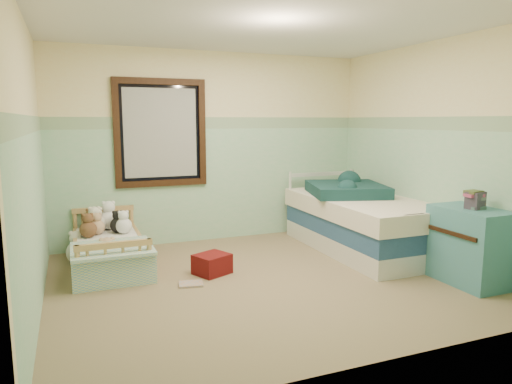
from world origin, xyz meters
name	(u,v)px	position (x,y,z in m)	size (l,w,h in m)	color
floor	(265,280)	(0.00, 0.00, -0.01)	(4.20, 3.60, 0.02)	#756446
ceiling	(266,23)	(0.00, 0.00, 2.51)	(4.20, 3.60, 0.02)	silver
wall_back	(213,147)	(0.00, 1.80, 1.25)	(4.20, 0.04, 2.50)	beige
wall_front	(378,178)	(0.00, -1.80, 1.25)	(4.20, 0.04, 2.50)	beige
wall_left	(29,165)	(-2.10, 0.00, 1.25)	(0.04, 3.60, 2.50)	beige
wall_right	(434,152)	(2.10, 0.00, 1.25)	(0.04, 3.60, 2.50)	beige
wainscot_mint	(214,185)	(0.00, 1.79, 0.75)	(4.20, 0.01, 1.50)	#86C59A
border_strip	(213,123)	(0.00, 1.79, 1.57)	(4.20, 0.01, 0.15)	#45804D
window_frame	(161,133)	(-0.70, 1.76, 1.45)	(1.16, 0.06, 1.36)	black
window_blinds	(161,133)	(-0.70, 1.77, 1.45)	(0.92, 0.01, 1.12)	#B9B9B7
toddler_bed_frame	(110,258)	(-1.44, 1.05, 0.09)	(0.73, 1.46, 0.19)	#997147
toddler_mattress	(109,245)	(-1.44, 1.05, 0.25)	(0.67, 1.40, 0.12)	white
patchwork_quilt	(112,248)	(-1.44, 0.60, 0.32)	(0.79, 0.73, 0.03)	#67A7C5
plush_bed_brown	(92,223)	(-1.59, 1.55, 0.40)	(0.18, 0.18, 0.18)	brown
plush_bed_white	(109,220)	(-1.39, 1.55, 0.42)	(0.23, 0.23, 0.23)	white
plush_bed_tan	(97,227)	(-1.54, 1.33, 0.39)	(0.17, 0.17, 0.17)	tan
plush_bed_dark	(118,225)	(-1.31, 1.33, 0.40)	(0.18, 0.18, 0.18)	black
plush_floor_cream	(78,252)	(-1.76, 1.30, 0.13)	(0.26, 0.26, 0.26)	white
plush_floor_tan	(108,259)	(-1.47, 0.90, 0.12)	(0.25, 0.25, 0.25)	tan
twin_bed_frame	(362,241)	(1.55, 0.57, 0.11)	(1.06, 2.12, 0.22)	silver
twin_boxspring	(362,224)	(1.55, 0.57, 0.33)	(1.06, 2.12, 0.22)	navy
twin_mattress	(363,207)	(1.55, 0.57, 0.55)	(1.10, 2.17, 0.22)	silver
teal_blanket	(347,189)	(1.50, 0.87, 0.73)	(0.90, 0.96, 0.14)	#153938
dresser	(470,246)	(1.85, -0.83, 0.38)	(0.47, 0.76, 0.76)	teal
book_stack	(475,200)	(1.85, -0.85, 0.84)	(0.17, 0.13, 0.17)	#4F342E
red_pillow	(212,264)	(-0.45, 0.38, 0.11)	(0.34, 0.29, 0.21)	#A41615
floor_book	(191,284)	(-0.75, 0.12, 0.01)	(0.23, 0.18, 0.02)	orange
extra_plush_0	(97,224)	(-1.54, 1.46, 0.41)	(0.20, 0.20, 0.20)	white
extra_plush_1	(95,223)	(-1.56, 1.46, 0.41)	(0.21, 0.21, 0.21)	white
extra_plush_2	(88,229)	(-1.64, 1.21, 0.40)	(0.19, 0.19, 0.19)	brown
extra_plush_3	(124,226)	(-1.25, 1.26, 0.40)	(0.18, 0.18, 0.18)	white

